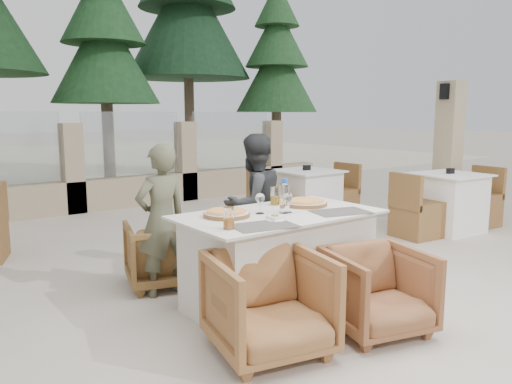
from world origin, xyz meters
TOP-DOWN VIEW (x-y plane):
  - ground at (0.00, 0.00)m, footprint 80.00×80.00m
  - perimeter_wall_far at (0.00, 4.80)m, footprint 10.00×0.34m
  - lantern_pillar at (4.20, 1.00)m, footprint 0.34×0.34m
  - pine_centre at (1.50, 7.20)m, footprint 2.20×2.20m
  - pine_mid_right at (3.80, 7.80)m, footprint 2.99×2.99m
  - pine_far_right at (5.50, 6.50)m, footprint 1.98×1.98m
  - dining_table at (0.10, -0.10)m, footprint 1.60×0.90m
  - placemat_near_left at (-0.28, -0.39)m, footprint 0.50×0.38m
  - placemat_near_right at (0.52, -0.37)m, footprint 0.51×0.40m
  - pizza_left at (-0.31, 0.03)m, footprint 0.38×0.38m
  - pizza_right at (0.49, 0.01)m, footprint 0.42×0.42m
  - water_bottle at (0.14, -0.13)m, footprint 0.10×0.10m
  - wine_glass_centre at (-0.04, -0.04)m, footprint 0.10×0.10m
  - wine_glass_near at (0.17, -0.13)m, footprint 0.09×0.09m
  - beer_glass_left at (-0.52, -0.32)m, footprint 0.08×0.08m
  - beer_glass_right at (0.30, 0.19)m, footprint 0.09×0.09m
  - olive_dish at (-0.10, -0.30)m, footprint 0.12×0.12m
  - armchair_far_left at (-0.41, 0.93)m, footprint 0.78×0.80m
  - armchair_far_right at (0.48, 0.72)m, footprint 0.85×0.87m
  - armchair_near_left at (-0.46, -0.68)m, footprint 0.86×0.87m
  - armchair_near_right at (0.36, -0.90)m, footprint 0.80×0.81m
  - diner_left at (-0.52, 0.71)m, footprint 0.50×0.35m
  - diner_right at (0.45, 0.70)m, footprint 0.69×0.55m
  - bg_table_b at (2.32, 1.97)m, footprint 1.65×0.84m
  - bg_table_c at (3.54, 0.54)m, footprint 1.71×0.98m

SIDE VIEW (x-z plane):
  - ground at x=0.00m, z-range 0.00..0.00m
  - armchair_far_left at x=-0.41m, z-range 0.00..0.58m
  - armchair_near_right at x=0.36m, z-range 0.00..0.61m
  - armchair_far_right at x=0.48m, z-range 0.00..0.63m
  - armchair_near_left at x=-0.46m, z-range 0.00..0.67m
  - dining_table at x=0.10m, z-range 0.00..0.77m
  - bg_table_b at x=2.32m, z-range 0.00..0.77m
  - bg_table_c at x=3.54m, z-range 0.00..0.77m
  - diner_left at x=-0.52m, z-range 0.00..1.30m
  - diner_right at x=0.45m, z-range 0.00..1.36m
  - placemat_near_left at x=-0.28m, z-range 0.77..0.77m
  - placemat_near_right at x=0.52m, z-range 0.77..0.77m
  - olive_dish at x=-0.10m, z-range 0.77..0.81m
  - pizza_left at x=-0.31m, z-range 0.77..0.82m
  - pizza_right at x=0.49m, z-range 0.77..0.82m
  - perimeter_wall_far at x=0.00m, z-range 0.00..1.60m
  - beer_glass_left at x=-0.52m, z-range 0.77..0.92m
  - beer_glass_right at x=0.30m, z-range 0.77..0.93m
  - wine_glass_centre at x=-0.04m, z-range 0.77..0.95m
  - wine_glass_near at x=0.17m, z-range 0.77..0.95m
  - water_bottle at x=0.14m, z-range 0.77..1.04m
  - lantern_pillar at x=4.20m, z-range 0.00..2.00m
  - pine_far_right at x=5.50m, z-range 0.00..4.50m
  - pine_centre at x=1.50m, z-range 0.00..5.00m
  - pine_mid_right at x=3.80m, z-range 0.00..6.80m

